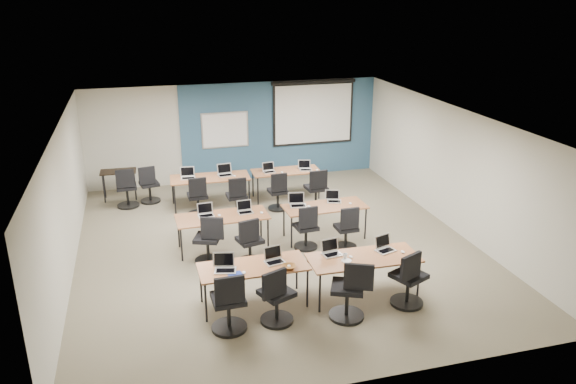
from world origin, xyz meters
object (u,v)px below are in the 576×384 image
object	(u,v)px
training_table_front_left	(253,268)
task_chair_1	(276,300)
laptop_0	(225,266)
laptop_5	(245,209)
laptop_11	(305,168)
task_chair_2	(350,295)
task_chair_10	(278,194)
laptop_4	(206,213)
task_chair_9	(237,200)
task_chair_11	(316,192)
task_chair_4	(209,243)
laptop_3	(385,247)
laptop_9	(225,172)
laptop_10	(269,170)
laptop_2	(331,251)
task_chair_7	(347,232)
training_table_back_left	(210,179)
laptop_1	(274,258)
task_chair_8	(198,200)
task_chair_5	(250,245)
spare_chair_b	(127,191)
task_chair_0	(229,307)
training_table_front_right	(364,259)
task_chair_3	(408,283)
training_table_back_right	(286,172)
laptop_7	(333,199)
training_table_mid_left	(222,218)
laptop_8	(188,175)
spare_chair_a	(149,187)
training_table_mid_right	(325,208)
whiteboard	(225,130)
projector_screen	(313,109)
task_chair_6	(307,231)
utility_table	(118,175)

from	to	relation	value
training_table_front_left	task_chair_1	world-z (taller)	task_chair_1
laptop_0	training_table_front_left	bearing A→B (deg)	14.59
laptop_5	laptop_11	world-z (taller)	laptop_11
task_chair_2	task_chair_10	world-z (taller)	task_chair_2
laptop_4	task_chair_9	bearing A→B (deg)	55.74
laptop_5	task_chair_11	xyz separation A→B (m)	(2.06, 1.55, -0.37)
task_chair_4	task_chair_10	bearing A→B (deg)	70.72
laptop_3	laptop_4	bearing A→B (deg)	121.61
training_table_front_left	task_chair_9	bearing A→B (deg)	82.98
task_chair_1	task_chair_9	bearing A→B (deg)	64.38
laptop_9	laptop_10	bearing A→B (deg)	-7.53
laptop_2	task_chair_2	xyz separation A→B (m)	(-0.00, -0.91, -0.35)
task_chair_7	task_chair_9	size ratio (longest dim) A/B	0.97
task_chair_1	laptop_10	size ratio (longest dim) A/B	3.38
training_table_back_left	task_chair_4	distance (m)	3.16
training_table_front_left	laptop_1	size ratio (longest dim) A/B	5.65
task_chair_1	task_chair_8	bearing A→B (deg)	74.84
task_chair_5	task_chair_8	world-z (taller)	same
spare_chair_b	task_chair_5	bearing A→B (deg)	-61.00
laptop_9	task_chair_0	bearing A→B (deg)	-104.39
training_table_front_right	laptop_5	world-z (taller)	laptop_5
training_table_front_left	task_chair_3	size ratio (longest dim) A/B	1.75
training_table_back_right	task_chair_0	xyz separation A→B (m)	(-2.41, -5.52, -0.25)
laptop_7	laptop_11	size ratio (longest dim) A/B	0.97
training_table_mid_left	laptop_0	world-z (taller)	laptop_0
training_table_mid_left	task_chair_1	size ratio (longest dim) A/B	1.83
training_table_mid_left	task_chair_9	world-z (taller)	task_chair_9
task_chair_5	task_chair_7	size ratio (longest dim) A/B	1.03
laptop_5	laptop_8	distance (m)	2.70
laptop_1	task_chair_3	world-z (taller)	task_chair_3
training_table_front_right	laptop_3	world-z (taller)	laptop_3
task_chair_10	spare_chair_a	xyz separation A→B (m)	(-2.97, 1.33, 0.01)
training_table_mid_right	training_table_back_left	distance (m)	3.30
training_table_front_right	whiteboard	bearing A→B (deg)	101.75
laptop_1	laptop_7	distance (m)	3.09
training_table_mid_left	task_chair_4	xyz separation A→B (m)	(-0.36, -0.56, -0.27)
training_table_mid_right	task_chair_4	world-z (taller)	task_chair_4
projector_screen	training_table_mid_right	bearing A→B (deg)	-104.47
training_table_front_left	task_chair_6	size ratio (longest dim) A/B	1.87
spare_chair_b	training_table_mid_right	bearing A→B (deg)	-38.25
task_chair_0	task_chair_1	bearing A→B (deg)	-0.34
laptop_10	whiteboard	bearing A→B (deg)	109.56
training_table_back_left	spare_chair_a	bearing A→B (deg)	161.12
task_chair_4	spare_chair_a	bearing A→B (deg)	125.83
utility_table	laptop_5	bearing A→B (deg)	-52.11
laptop_8	whiteboard	bearing A→B (deg)	59.95
task_chair_10	laptop_1	bearing A→B (deg)	-109.36
whiteboard	task_chair_1	xyz separation A→B (m)	(-0.42, -7.23, -1.03)
laptop_7	task_chair_9	bearing A→B (deg)	160.07
training_table_mid_right	task_chair_10	world-z (taller)	task_chair_10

